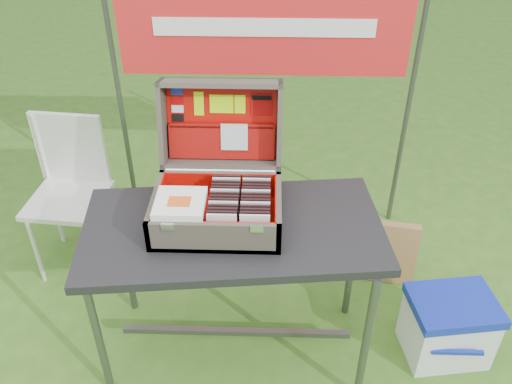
{
  "coord_description": "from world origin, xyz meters",
  "views": [
    {
      "loc": [
        0.04,
        -1.8,
        2.27
      ],
      "look_at": [
        -0.01,
        0.1,
        0.91
      ],
      "focal_mm": 38.0,
      "sensor_mm": 36.0,
      "label": 1
    }
  ],
  "objects_px": {
    "table": "(235,292)",
    "suitcase": "(217,167)",
    "cooler": "(448,327)",
    "chair": "(68,201)",
    "cardboard_box": "(384,252)"
  },
  "relations": [
    {
      "from": "cooler",
      "to": "chair",
      "type": "height_order",
      "value": "chair"
    },
    {
      "from": "table",
      "to": "suitcase",
      "type": "bearing_deg",
      "value": 125.14
    },
    {
      "from": "suitcase",
      "to": "cooler",
      "type": "height_order",
      "value": "suitcase"
    },
    {
      "from": "table",
      "to": "cooler",
      "type": "distance_m",
      "value": 1.07
    },
    {
      "from": "cooler",
      "to": "suitcase",
      "type": "bearing_deg",
      "value": 168.49
    },
    {
      "from": "chair",
      "to": "table",
      "type": "bearing_deg",
      "value": -26.96
    },
    {
      "from": "cardboard_box",
      "to": "cooler",
      "type": "bearing_deg",
      "value": -57.0
    },
    {
      "from": "table",
      "to": "cooler",
      "type": "bearing_deg",
      "value": -5.3
    },
    {
      "from": "cooler",
      "to": "cardboard_box",
      "type": "height_order",
      "value": "cardboard_box"
    },
    {
      "from": "table",
      "to": "chair",
      "type": "bearing_deg",
      "value": 141.49
    },
    {
      "from": "suitcase",
      "to": "chair",
      "type": "bearing_deg",
      "value": 149.01
    },
    {
      "from": "suitcase",
      "to": "cooler",
      "type": "relative_size",
      "value": 1.35
    },
    {
      "from": "suitcase",
      "to": "cardboard_box",
      "type": "distance_m",
      "value": 1.32
    },
    {
      "from": "suitcase",
      "to": "chair",
      "type": "relative_size",
      "value": 0.61
    },
    {
      "from": "suitcase",
      "to": "cooler",
      "type": "distance_m",
      "value": 1.42
    }
  ]
}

